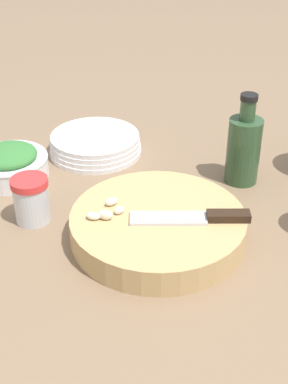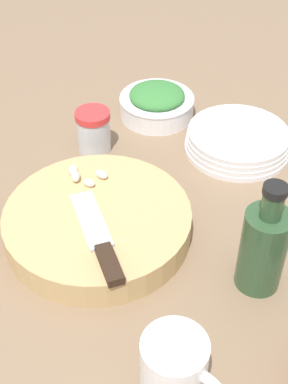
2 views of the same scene
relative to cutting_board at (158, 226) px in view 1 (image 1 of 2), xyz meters
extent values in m
plane|color=#7F664C|center=(-0.02, 0.09, -0.02)|extent=(5.00, 5.00, 0.00)
cylinder|color=tan|center=(0.00, 0.00, 0.00)|extent=(0.28, 0.28, 0.04)
cube|color=black|center=(0.11, 0.01, 0.03)|extent=(0.07, 0.03, 0.01)
cube|color=silver|center=(0.02, -0.01, 0.02)|extent=(0.12, 0.06, 0.01)
ellipsoid|color=silver|center=(-0.06, -0.01, 0.03)|extent=(0.02, 0.02, 0.01)
ellipsoid|color=silver|center=(-0.08, 0.01, 0.03)|extent=(0.02, 0.02, 0.01)
ellipsoid|color=silver|center=(-0.09, -0.03, 0.03)|extent=(0.02, 0.01, 0.01)
ellipsoid|color=silver|center=(-0.08, -0.03, 0.03)|extent=(0.02, 0.01, 0.02)
cylinder|color=white|center=(-0.30, 0.14, 0.00)|extent=(0.14, 0.14, 0.04)
torus|color=white|center=(-0.30, 0.14, 0.02)|extent=(0.14, 0.14, 0.01)
ellipsoid|color=#387A38|center=(-0.30, 0.14, 0.02)|extent=(0.11, 0.11, 0.03)
cylinder|color=silver|center=(-0.21, 0.01, 0.01)|extent=(0.06, 0.06, 0.07)
cylinder|color=red|center=(-0.21, 0.01, 0.05)|extent=(0.06, 0.06, 0.01)
cylinder|color=white|center=(-0.17, 0.26, -0.02)|extent=(0.19, 0.19, 0.01)
cylinder|color=white|center=(-0.17, 0.26, -0.01)|extent=(0.18, 0.18, 0.01)
cylinder|color=white|center=(-0.17, 0.26, 0.00)|extent=(0.18, 0.18, 0.01)
cylinder|color=white|center=(-0.17, 0.26, 0.01)|extent=(0.18, 0.18, 0.01)
cylinder|color=#2D4C2D|center=(0.12, 0.21, 0.04)|extent=(0.06, 0.06, 0.12)
cylinder|color=#2D4C2D|center=(0.12, 0.21, 0.12)|extent=(0.03, 0.03, 0.04)
cylinder|color=black|center=(0.12, 0.21, 0.14)|extent=(0.03, 0.03, 0.01)
camera|label=1|loc=(0.10, -0.68, 0.49)|focal=50.00mm
camera|label=2|loc=(0.57, -0.02, 0.55)|focal=50.00mm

